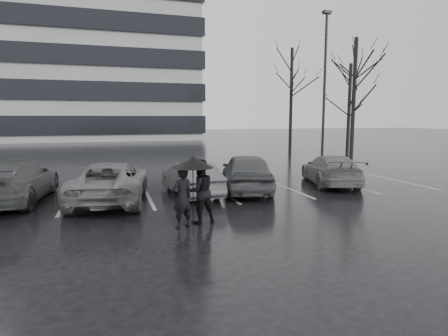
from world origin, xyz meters
TOP-DOWN VIEW (x-y plane):
  - ground at (0.00, 0.00)m, footprint 160.00×160.00m
  - car_main at (1.55, 2.03)m, footprint 2.83×4.73m
  - car_west_a at (-0.66, 1.95)m, footprint 1.75×3.86m
  - car_west_b at (-3.50, 1.75)m, footprint 2.96×5.18m
  - car_west_c at (-6.65, 2.53)m, footprint 2.54×5.24m
  - car_east at (5.55, 2.45)m, footprint 2.94×4.69m
  - pedestrian_left at (-1.73, -2.03)m, footprint 0.68×0.58m
  - pedestrian_right at (-1.18, -1.69)m, footprint 0.96×0.81m
  - umbrella at (-1.41, -1.93)m, footprint 1.10×1.10m
  - lamp_post at (8.68, 8.23)m, footprint 0.49×0.49m
  - stall_stripes at (-0.80, 2.50)m, footprint 19.72×5.00m
  - tree_east at (12.00, 10.00)m, footprint 0.26×0.26m
  - tree_ne at (14.50, 14.00)m, footprint 0.26×0.26m
  - tree_north at (11.00, 17.00)m, footprint 0.26×0.26m

SIDE VIEW (x-z plane):
  - ground at x=0.00m, z-range 0.00..0.00m
  - stall_stripes at x=-0.80m, z-range 0.00..0.00m
  - car_west_a at x=-0.66m, z-range 0.00..1.23m
  - car_east at x=5.55m, z-range 0.00..1.27m
  - car_west_b at x=-3.50m, z-range 0.00..1.36m
  - car_west_c at x=-6.65m, z-range 0.00..1.47m
  - car_main at x=1.55m, z-range 0.00..1.51m
  - pedestrian_left at x=-1.73m, z-range 0.00..1.59m
  - pedestrian_right at x=-1.18m, z-range 0.00..1.74m
  - umbrella at x=-1.41m, z-range 0.76..2.62m
  - tree_ne at x=14.50m, z-range 0.00..7.00m
  - tree_east at x=12.00m, z-range 0.00..8.00m
  - lamp_post at x=8.68m, z-range -0.38..8.53m
  - tree_north at x=11.00m, z-range 0.00..8.50m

